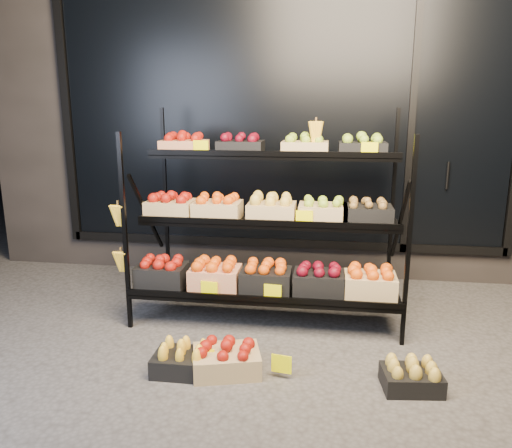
# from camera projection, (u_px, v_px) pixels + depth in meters

# --- Properties ---
(ground) EXTENTS (24.00, 24.00, 0.00)m
(ground) POSITION_uv_depth(u_px,v_px,m) (258.00, 347.00, 3.57)
(ground) COLOR #514F4C
(ground) RESTS_ON ground
(building) EXTENTS (6.00, 2.08, 3.50)m
(building) POSITION_uv_depth(u_px,v_px,m) (289.00, 99.00, 5.65)
(building) COLOR #2D2826
(building) RESTS_ON ground
(display_rack) EXTENTS (2.18, 1.02, 1.67)m
(display_rack) POSITION_uv_depth(u_px,v_px,m) (267.00, 221.00, 3.96)
(display_rack) COLOR black
(display_rack) RESTS_ON ground
(tag_floor_a) EXTENTS (0.13, 0.01, 0.12)m
(tag_floor_a) POSITION_uv_depth(u_px,v_px,m) (204.00, 364.00, 3.21)
(tag_floor_a) COLOR #EDE800
(tag_floor_a) RESTS_ON ground
(tag_floor_b) EXTENTS (0.13, 0.01, 0.12)m
(tag_floor_b) POSITION_uv_depth(u_px,v_px,m) (281.00, 370.00, 3.14)
(tag_floor_b) COLOR #EDE800
(tag_floor_b) RESTS_ON ground
(floor_crate_midleft) EXTENTS (0.38, 0.28, 0.19)m
(floor_crate_midleft) POSITION_uv_depth(u_px,v_px,m) (183.00, 359.00, 3.21)
(floor_crate_midleft) COLOR black
(floor_crate_midleft) RESTS_ON ground
(floor_crate_midright) EXTENTS (0.49, 0.41, 0.21)m
(floor_crate_midright) POSITION_uv_depth(u_px,v_px,m) (226.00, 358.00, 3.21)
(floor_crate_midright) COLOR tan
(floor_crate_midright) RESTS_ON ground
(floor_crate_right) EXTENTS (0.37, 0.29, 0.18)m
(floor_crate_right) POSITION_uv_depth(u_px,v_px,m) (412.00, 376.00, 3.02)
(floor_crate_right) COLOR black
(floor_crate_right) RESTS_ON ground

